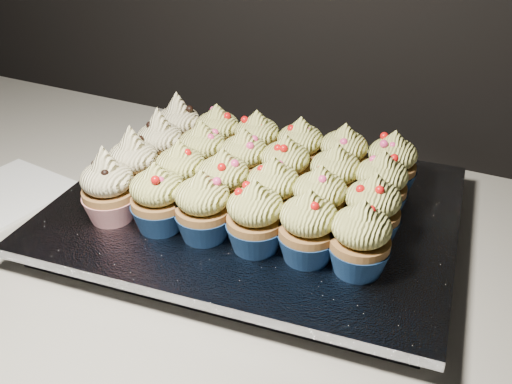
# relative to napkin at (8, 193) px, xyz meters

# --- Properties ---
(worktop) EXTENTS (2.44, 0.64, 0.04)m
(worktop) POSITION_rel_napkin_xyz_m (0.46, 0.05, -0.02)
(worktop) COLOR beige
(worktop) RESTS_ON cabinet
(napkin) EXTENTS (0.16, 0.16, 0.00)m
(napkin) POSITION_rel_napkin_xyz_m (0.00, 0.00, 0.00)
(napkin) COLOR white
(napkin) RESTS_ON worktop
(baking_tray) EXTENTS (0.47, 0.38, 0.02)m
(baking_tray) POSITION_rel_napkin_xyz_m (0.34, 0.08, 0.01)
(baking_tray) COLOR black
(baking_tray) RESTS_ON worktop
(foil_lining) EXTENTS (0.51, 0.42, 0.01)m
(foil_lining) POSITION_rel_napkin_xyz_m (0.34, 0.08, 0.03)
(foil_lining) COLOR silver
(foil_lining) RESTS_ON baking_tray
(cupcake_0) EXTENTS (0.06, 0.06, 0.10)m
(cupcake_0) POSITION_rel_napkin_xyz_m (0.20, -0.03, 0.07)
(cupcake_0) COLOR #AB1723
(cupcake_0) RESTS_ON foil_lining
(cupcake_1) EXTENTS (0.06, 0.06, 0.08)m
(cupcake_1) POSITION_rel_napkin_xyz_m (0.27, -0.02, 0.07)
(cupcake_1) COLOR navy
(cupcake_1) RESTS_ON foil_lining
(cupcake_2) EXTENTS (0.06, 0.06, 0.08)m
(cupcake_2) POSITION_rel_napkin_xyz_m (0.32, -0.01, 0.07)
(cupcake_2) COLOR navy
(cupcake_2) RESTS_ON foil_lining
(cupcake_3) EXTENTS (0.06, 0.06, 0.08)m
(cupcake_3) POSITION_rel_napkin_xyz_m (0.38, -0.00, 0.07)
(cupcake_3) COLOR navy
(cupcake_3) RESTS_ON foil_lining
(cupcake_4) EXTENTS (0.06, 0.06, 0.08)m
(cupcake_4) POSITION_rel_napkin_xyz_m (0.44, 0.00, 0.07)
(cupcake_4) COLOR navy
(cupcake_4) RESTS_ON foil_lining
(cupcake_5) EXTENTS (0.06, 0.06, 0.08)m
(cupcake_5) POSITION_rel_napkin_xyz_m (0.49, 0.01, 0.07)
(cupcake_5) COLOR navy
(cupcake_5) RESTS_ON foil_lining
(cupcake_6) EXTENTS (0.06, 0.06, 0.10)m
(cupcake_6) POSITION_rel_napkin_xyz_m (0.20, 0.03, 0.07)
(cupcake_6) COLOR #AB1723
(cupcake_6) RESTS_ON foil_lining
(cupcake_7) EXTENTS (0.06, 0.06, 0.08)m
(cupcake_7) POSITION_rel_napkin_xyz_m (0.26, 0.04, 0.07)
(cupcake_7) COLOR navy
(cupcake_7) RESTS_ON foil_lining
(cupcake_8) EXTENTS (0.06, 0.06, 0.08)m
(cupcake_8) POSITION_rel_napkin_xyz_m (0.32, 0.04, 0.07)
(cupcake_8) COLOR navy
(cupcake_8) RESTS_ON foil_lining
(cupcake_9) EXTENTS (0.06, 0.06, 0.08)m
(cupcake_9) POSITION_rel_napkin_xyz_m (0.38, 0.05, 0.07)
(cupcake_9) COLOR navy
(cupcake_9) RESTS_ON foil_lining
(cupcake_10) EXTENTS (0.06, 0.06, 0.08)m
(cupcake_10) POSITION_rel_napkin_xyz_m (0.43, 0.06, 0.07)
(cupcake_10) COLOR navy
(cupcake_10) RESTS_ON foil_lining
(cupcake_11) EXTENTS (0.06, 0.06, 0.08)m
(cupcake_11) POSITION_rel_napkin_xyz_m (0.49, 0.07, 0.07)
(cupcake_11) COLOR navy
(cupcake_11) RESTS_ON foil_lining
(cupcake_12) EXTENTS (0.06, 0.06, 0.10)m
(cupcake_12) POSITION_rel_napkin_xyz_m (0.20, 0.09, 0.07)
(cupcake_12) COLOR #AB1723
(cupcake_12) RESTS_ON foil_lining
(cupcake_13) EXTENTS (0.06, 0.06, 0.08)m
(cupcake_13) POSITION_rel_napkin_xyz_m (0.25, 0.10, 0.07)
(cupcake_13) COLOR navy
(cupcake_13) RESTS_ON foil_lining
(cupcake_14) EXTENTS (0.06, 0.06, 0.08)m
(cupcake_14) POSITION_rel_napkin_xyz_m (0.31, 0.11, 0.07)
(cupcake_14) COLOR navy
(cupcake_14) RESTS_ON foil_lining
(cupcake_15) EXTENTS (0.06, 0.06, 0.08)m
(cupcake_15) POSITION_rel_napkin_xyz_m (0.37, 0.11, 0.07)
(cupcake_15) COLOR navy
(cupcake_15) RESTS_ON foil_lining
(cupcake_16) EXTENTS (0.06, 0.06, 0.08)m
(cupcake_16) POSITION_rel_napkin_xyz_m (0.43, 0.12, 0.07)
(cupcake_16) COLOR navy
(cupcake_16) RESTS_ON foil_lining
(cupcake_17) EXTENTS (0.06, 0.06, 0.08)m
(cupcake_17) POSITION_rel_napkin_xyz_m (0.48, 0.12, 0.07)
(cupcake_17) COLOR navy
(cupcake_17) RESTS_ON foil_lining
(cupcake_18) EXTENTS (0.06, 0.06, 0.10)m
(cupcake_18) POSITION_rel_napkin_xyz_m (0.19, 0.15, 0.07)
(cupcake_18) COLOR #AB1723
(cupcake_18) RESTS_ON foil_lining
(cupcake_19) EXTENTS (0.06, 0.06, 0.08)m
(cupcake_19) POSITION_rel_napkin_xyz_m (0.24, 0.16, 0.07)
(cupcake_19) COLOR navy
(cupcake_19) RESTS_ON foil_lining
(cupcake_20) EXTENTS (0.06, 0.06, 0.08)m
(cupcake_20) POSITION_rel_napkin_xyz_m (0.30, 0.16, 0.07)
(cupcake_20) COLOR navy
(cupcake_20) RESTS_ON foil_lining
(cupcake_21) EXTENTS (0.06, 0.06, 0.08)m
(cupcake_21) POSITION_rel_napkin_xyz_m (0.36, 0.17, 0.07)
(cupcake_21) COLOR navy
(cupcake_21) RESTS_ON foil_lining
(cupcake_22) EXTENTS (0.06, 0.06, 0.08)m
(cupcake_22) POSITION_rel_napkin_xyz_m (0.42, 0.17, 0.07)
(cupcake_22) COLOR navy
(cupcake_22) RESTS_ON foil_lining
(cupcake_23) EXTENTS (0.06, 0.06, 0.08)m
(cupcake_23) POSITION_rel_napkin_xyz_m (0.48, 0.18, 0.07)
(cupcake_23) COLOR navy
(cupcake_23) RESTS_ON foil_lining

